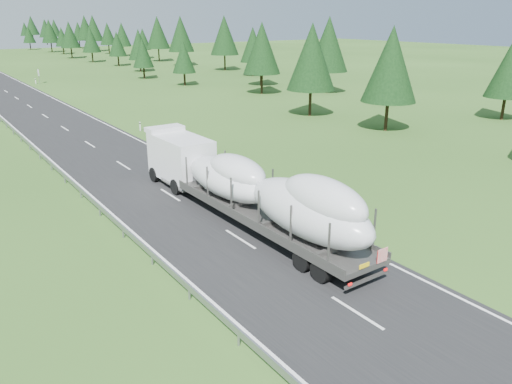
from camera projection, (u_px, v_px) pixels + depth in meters
ground at (240, 239)px, 28.03m from camera, size 400.00×400.00×0.00m
highway_sign at (38, 74)px, 93.23m from camera, size 0.08×0.90×2.60m
tree_line_right at (147, 36)px, 130.15m from camera, size 27.53×301.02×12.59m
boat_truck at (247, 185)px, 29.55m from camera, size 3.20×21.68×4.56m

